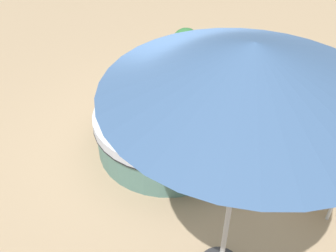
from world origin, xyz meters
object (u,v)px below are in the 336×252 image
throw_pillow_0 (221,111)px  throw_pillow_1 (147,80)px  patio_umbrella (251,71)px  planter (186,48)px  patio_chair (317,164)px  round_bed (168,129)px

throw_pillow_0 → throw_pillow_1: bearing=-77.2°
throw_pillow_1 → patio_umbrella: size_ratio=0.17×
planter → patio_chair: bearing=75.3°
planter → patio_umbrella: bearing=54.0°
throw_pillow_1 → patio_chair: size_ratio=0.45×
throw_pillow_0 → planter: 2.31m
patio_chair → planter: patio_chair is taller
round_bed → throw_pillow_1: throw_pillow_1 is taller
patio_chair → planter: bearing=-122.6°
throw_pillow_0 → throw_pillow_1: (0.28, -1.25, -0.01)m
throw_pillow_0 → patio_umbrella: (1.30, 1.36, 1.69)m
round_bed → planter: 2.22m
patio_chair → throw_pillow_1: bearing=-95.9°
throw_pillow_0 → patio_chair: 1.36m
throw_pillow_1 → patio_umbrella: patio_umbrella is taller
round_bed → throw_pillow_0: size_ratio=4.53×
patio_umbrella → patio_chair: bearing=-179.0°
round_bed → throw_pillow_1: bearing=-105.6°
throw_pillow_1 → round_bed: bearing=74.4°
round_bed → patio_umbrella: size_ratio=0.79×
throw_pillow_1 → patio_umbrella: 3.27m
patio_chair → patio_umbrella: (1.57, 0.03, 1.81)m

